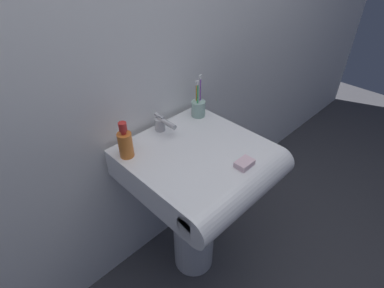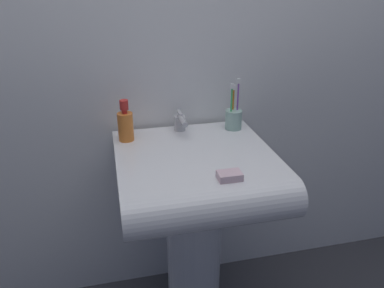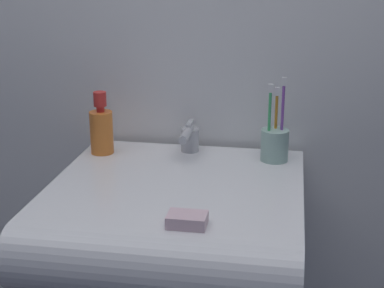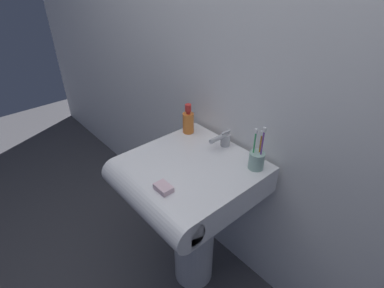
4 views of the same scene
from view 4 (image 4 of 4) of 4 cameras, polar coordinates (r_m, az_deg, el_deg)
name	(u,v)px [view 4 (image 4 of 4)]	position (r m, az deg, el deg)	size (l,w,h in m)	color
ground_plane	(194,273)	(1.94, 0.30, -23.30)	(6.00, 6.00, 0.00)	#38383D
wall_back	(246,63)	(1.38, 10.29, 14.94)	(5.00, 0.05, 2.40)	white
sink_pedestal	(194,234)	(1.67, 0.34, -16.75)	(0.22, 0.22, 0.67)	white
sink_basin	(185,179)	(1.36, -1.29, -6.68)	(0.56, 0.58, 0.13)	white
faucet	(223,139)	(1.45, 6.00, 0.92)	(0.05, 0.13, 0.08)	#B7B7BC
toothbrush_cup	(257,159)	(1.32, 12.20, -2.89)	(0.07, 0.07, 0.21)	#99BFB2
soap_bottle	(188,121)	(1.55, -0.72, 4.31)	(0.06, 0.06, 0.16)	orange
bar_soap	(163,188)	(1.20, -5.45, -8.31)	(0.07, 0.05, 0.02)	silver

